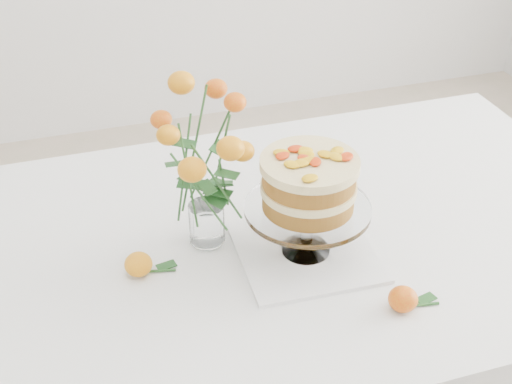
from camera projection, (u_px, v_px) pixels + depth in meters
table at (303, 258)px, 1.55m from camera, size 1.43×0.93×0.76m
napkin at (305, 252)px, 1.43m from camera, size 0.28×0.28×0.01m
cake_stand at (309, 188)px, 1.34m from camera, size 0.25×0.25×0.22m
rose_vase at (203, 152)px, 1.34m from camera, size 0.27×0.27×0.36m
loose_rose_near at (139, 264)px, 1.37m from camera, size 0.10×0.05×0.05m
loose_rose_far at (403, 299)px, 1.28m from camera, size 0.10×0.05×0.05m
stray_petal_a at (265, 267)px, 1.39m from camera, size 0.03×0.02×0.00m
stray_petal_b at (320, 270)px, 1.38m from camera, size 0.03×0.02×0.00m
stray_petal_c at (348, 279)px, 1.36m from camera, size 0.03×0.02×0.00m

